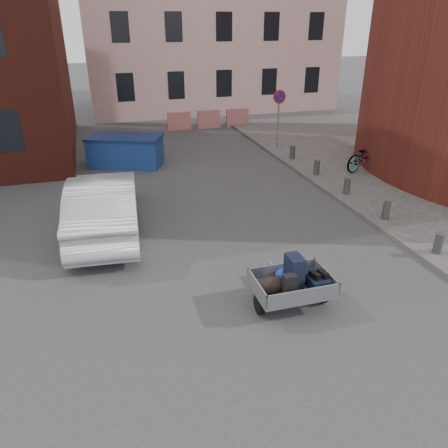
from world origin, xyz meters
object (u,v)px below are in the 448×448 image
object	(u,v)px
trailer	(292,283)
dumpster	(126,151)
bicycle	(366,156)
silver_car	(104,204)

from	to	relation	value
trailer	dumpster	distance (m)	11.44
dumpster	bicycle	size ratio (longest dim) A/B	1.54
dumpster	trailer	bearing A→B (deg)	-55.63
dumpster	bicycle	world-z (taller)	bicycle
silver_car	bicycle	distance (m)	10.51
silver_car	bicycle	world-z (taller)	silver_car
trailer	silver_car	bearing A→B (deg)	125.90
bicycle	silver_car	bearing A→B (deg)	84.76
trailer	dumpster	xyz separation A→B (m)	(-2.37, 11.19, 0.02)
trailer	bicycle	bearing A→B (deg)	48.76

